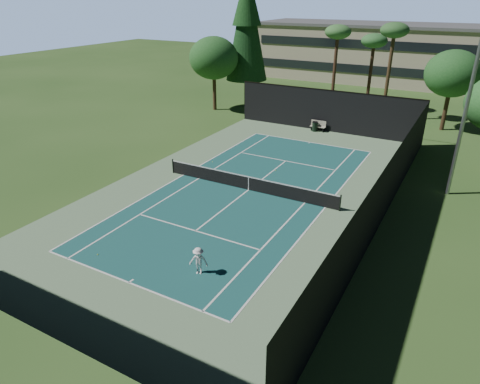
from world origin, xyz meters
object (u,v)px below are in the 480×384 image
at_px(player, 199,261).
at_px(trash_bin, 315,126).
at_px(tennis_ball_c, 254,179).
at_px(tennis_ball_d, 213,162).
at_px(tennis_net, 249,183).
at_px(park_bench, 318,125).
at_px(tennis_ball_a, 98,255).
at_px(tennis_ball_b, 276,170).

bearing_deg(player, trash_bin, 78.73).
height_order(tennis_ball_c, tennis_ball_d, tennis_ball_d).
relative_size(tennis_net, tennis_ball_d, 207.61).
height_order(park_bench, trash_bin, park_bench).
bearing_deg(tennis_ball_a, trash_bin, 85.26).
distance_m(player, tennis_ball_d, 15.00).
bearing_deg(park_bench, tennis_ball_d, -109.77).
xyz_separation_m(tennis_net, park_bench, (-0.60, 15.65, -0.01)).
distance_m(park_bench, trash_bin, 0.37).
bearing_deg(tennis_net, tennis_ball_c, 105.49).
relative_size(tennis_net, park_bench, 8.60).
relative_size(player, tennis_ball_b, 18.98).
bearing_deg(trash_bin, tennis_ball_d, -109.14).
distance_m(player, tennis_ball_a, 5.65).
distance_m(tennis_ball_a, tennis_ball_b, 15.34).
xyz_separation_m(tennis_ball_b, tennis_ball_c, (-0.69, -2.25, -0.01)).
relative_size(tennis_ball_a, tennis_ball_d, 1.10).
bearing_deg(tennis_ball_c, tennis_net, -74.51).
xyz_separation_m(tennis_ball_b, park_bench, (-0.77, 11.54, 0.51)).
bearing_deg(trash_bin, player, -82.52).
relative_size(tennis_ball_c, trash_bin, 0.06).
bearing_deg(player, tennis_ball_b, 80.61).
distance_m(tennis_net, player, 9.97).
height_order(tennis_ball_d, park_bench, park_bench).
xyz_separation_m(tennis_ball_b, trash_bin, (-1.02, 11.27, 0.44)).
bearing_deg(tennis_net, player, -75.81).
bearing_deg(tennis_net, trash_bin, 93.15).
distance_m(tennis_net, tennis_ball_a, 11.31).
distance_m(tennis_ball_c, tennis_ball_d, 4.75).
xyz_separation_m(park_bench, trash_bin, (-0.25, -0.27, -0.07)).
distance_m(player, park_bench, 25.50).
bearing_deg(tennis_ball_c, tennis_ball_b, 72.98).
bearing_deg(player, park_bench, 78.11).
bearing_deg(park_bench, player, -83.14).
height_order(tennis_ball_a, tennis_ball_d, tennis_ball_a).
bearing_deg(trash_bin, tennis_ball_a, -94.74).
relative_size(tennis_ball_a, tennis_ball_c, 1.14).
xyz_separation_m(player, park_bench, (-3.04, 25.32, -0.17)).
distance_m(tennis_ball_a, park_bench, 26.66).
bearing_deg(player, tennis_ball_c, 85.65).
xyz_separation_m(tennis_net, player, (2.44, -9.66, 0.16)).
distance_m(tennis_ball_c, park_bench, 13.80).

